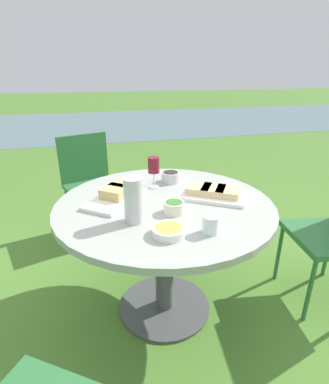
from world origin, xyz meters
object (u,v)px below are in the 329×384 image
dining_table (164,223)px  chair_near_right (90,178)px  water_pitcher (134,200)px  wine_glass (154,166)px

dining_table → chair_near_right: 1.20m
chair_near_right → water_pitcher: size_ratio=4.06×
dining_table → water_pitcher: (-0.20, -0.18, 0.24)m
water_pitcher → wine_glass: 0.45m
wine_glass → dining_table: bearing=-88.7°
chair_near_right → wine_glass: bearing=-67.2°
wine_glass → chair_near_right: bearing=112.8°
dining_table → wine_glass: wine_glass is taller
water_pitcher → wine_glass: water_pitcher is taller
water_pitcher → wine_glass: size_ratio=1.15×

